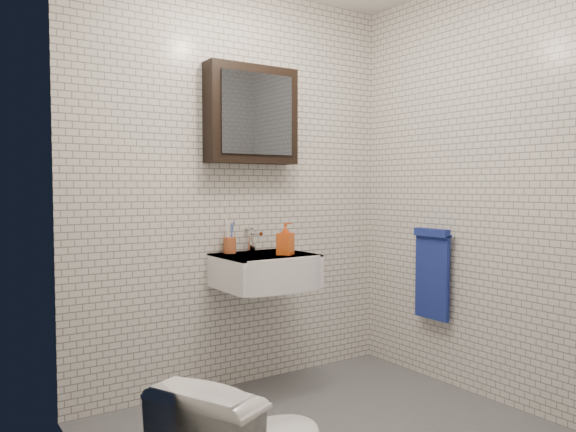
{
  "coord_description": "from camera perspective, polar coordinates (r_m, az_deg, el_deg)",
  "views": [
    {
      "loc": [
        -1.7,
        -2.1,
        1.26
      ],
      "look_at": [
        0.0,
        0.45,
        1.1
      ],
      "focal_mm": 35.0,
      "sensor_mm": 36.0,
      "label": 1
    }
  ],
  "objects": [
    {
      "name": "faucet",
      "position": [
        3.52,
        -3.69,
        -2.54
      ],
      "size": [
        0.06,
        0.2,
        0.15
      ],
      "color": "silver",
      "rests_on": "washbasin"
    },
    {
      "name": "washbasin",
      "position": [
        3.37,
        -2.0,
        -5.55
      ],
      "size": [
        0.55,
        0.5,
        0.2
      ],
      "color": "white",
      "rests_on": "room_shell"
    },
    {
      "name": "mirror_cabinet",
      "position": [
        3.52,
        -3.71,
        10.21
      ],
      "size": [
        0.6,
        0.15,
        0.6
      ],
      "color": "black",
      "rests_on": "room_shell"
    },
    {
      "name": "towel_rail",
      "position": [
        3.72,
        14.43,
        -5.33
      ],
      "size": [
        0.09,
        0.3,
        0.58
      ],
      "color": "silver",
      "rests_on": "room_shell"
    },
    {
      "name": "toothbrush_cup",
      "position": [
        3.45,
        -5.94,
        -2.88
      ],
      "size": [
        0.09,
        0.09,
        0.21
      ],
      "rotation": [
        0.0,
        0.0,
        0.19
      ],
      "color": "#A54E29",
      "rests_on": "washbasin"
    },
    {
      "name": "soap_bottle",
      "position": [
        3.34,
        -0.26,
        -2.32
      ],
      "size": [
        0.12,
        0.12,
        0.19
      ],
      "primitive_type": "imported",
      "rotation": [
        0.0,
        0.0,
        0.63
      ],
      "color": "orange",
      "rests_on": "washbasin"
    },
    {
      "name": "room_shell",
      "position": [
        2.71,
        5.31,
        7.42
      ],
      "size": [
        2.22,
        2.02,
        2.51
      ],
      "color": "silver",
      "rests_on": "ground"
    }
  ]
}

